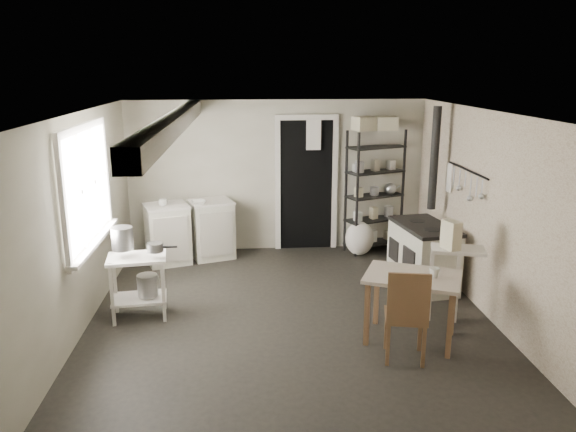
{
  "coord_description": "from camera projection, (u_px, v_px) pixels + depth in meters",
  "views": [
    {
      "loc": [
        -0.48,
        -5.93,
        2.75
      ],
      "look_at": [
        0.0,
        0.3,
        1.1
      ],
      "focal_mm": 35.0,
      "sensor_mm": 36.0,
      "label": 1
    }
  ],
  "objects": [
    {
      "name": "ceiling_beam",
      "position": [
        175.0,
        123.0,
        5.8
      ],
      "size": [
        0.18,
        5.0,
        0.18
      ],
      "primitive_type": null,
      "color": "silver",
      "rests_on": "ceiling"
    },
    {
      "name": "counter_cup",
      "position": [
        163.0,
        198.0,
        7.91
      ],
      "size": [
        0.12,
        0.12,
        0.1
      ],
      "primitive_type": "imported",
      "rotation": [
        0.0,
        0.0,
        -0.01
      ],
      "color": "white",
      "rests_on": "base_cabinets"
    },
    {
      "name": "stovepipe",
      "position": [
        434.0,
        159.0,
        7.42
      ],
      "size": [
        0.13,
        0.13,
        1.35
      ],
      "primitive_type": null,
      "rotation": [
        0.0,
        0.0,
        -0.25
      ],
      "color": "black",
      "rests_on": "stove"
    },
    {
      "name": "chair",
      "position": [
        406.0,
        312.0,
        5.38
      ],
      "size": [
        0.46,
        0.48,
        0.95
      ],
      "primitive_type": null,
      "rotation": [
        0.0,
        0.0,
        -0.2
      ],
      "color": "brown",
      "rests_on": "ground"
    },
    {
      "name": "storage_box_a",
      "position": [
        364.0,
        120.0,
        8.2
      ],
      "size": [
        0.36,
        0.34,
        0.2
      ],
      "primitive_type": "cube",
      "rotation": [
        0.0,
        0.0,
        0.34
      ],
      "color": "beige",
      "rests_on": "shelf_rack"
    },
    {
      "name": "flour_sack",
      "position": [
        359.0,
        240.0,
        8.47
      ],
      "size": [
        0.54,
        0.51,
        0.52
      ],
      "primitive_type": "ellipsoid",
      "rotation": [
        0.0,
        0.0,
        0.39
      ],
      "color": "white",
      "rests_on": "ground"
    },
    {
      "name": "wall_left",
      "position": [
        80.0,
        223.0,
        5.99
      ],
      "size": [
        0.02,
        5.0,
        2.3
      ],
      "primitive_type": "cube",
      "color": "#B4AE99",
      "rests_on": "ground"
    },
    {
      "name": "stove",
      "position": [
        423.0,
        253.0,
        7.22
      ],
      "size": [
        0.72,
        1.12,
        0.82
      ],
      "primitive_type": null,
      "rotation": [
        0.0,
        0.0,
        0.15
      ],
      "color": "beige",
      "rests_on": "ground"
    },
    {
      "name": "wallpaper_panel",
      "position": [
        488.0,
        215.0,
        6.32
      ],
      "size": [
        0.01,
        5.0,
        2.3
      ],
      "primitive_type": null,
      "color": "beige",
      "rests_on": "wall_right"
    },
    {
      "name": "shelf_jar",
      "position": [
        356.0,
        164.0,
        8.37
      ],
      "size": [
        0.09,
        0.1,
        0.18
      ],
      "primitive_type": "imported",
      "rotation": [
        0.0,
        0.0,
        0.22
      ],
      "color": "white",
      "rests_on": "shelf_rack"
    },
    {
      "name": "base_cabinets",
      "position": [
        190.0,
        229.0,
        8.22
      ],
      "size": [
        1.42,
        0.95,
        0.86
      ],
      "primitive_type": null,
      "rotation": [
        0.0,
        0.0,
        0.32
      ],
      "color": "beige",
      "rests_on": "ground"
    },
    {
      "name": "wall_right",
      "position": [
        489.0,
        215.0,
        6.32
      ],
      "size": [
        0.02,
        5.0,
        2.3
      ],
      "primitive_type": "cube",
      "color": "#B4AE99",
      "rests_on": "ground"
    },
    {
      "name": "storage_box_b",
      "position": [
        386.0,
        121.0,
        8.27
      ],
      "size": [
        0.31,
        0.29,
        0.2
      ],
      "primitive_type": "cube",
      "rotation": [
        0.0,
        0.0,
        -0.01
      ],
      "color": "beige",
      "rests_on": "shelf_rack"
    },
    {
      "name": "mixing_bowl",
      "position": [
        199.0,
        198.0,
        8.02
      ],
      "size": [
        0.32,
        0.32,
        0.07
      ],
      "primitive_type": "imported",
      "rotation": [
        0.0,
        0.0,
        0.19
      ],
      "color": "white",
      "rests_on": "base_cabinets"
    },
    {
      "name": "bucket",
      "position": [
        148.0,
        285.0,
        6.31
      ],
      "size": [
        0.28,
        0.28,
        0.25
      ],
      "primitive_type": "cylinder",
      "rotation": [
        0.0,
        0.0,
        -0.28
      ],
      "color": "#B8B8BA",
      "rests_on": "prep_table"
    },
    {
      "name": "utensil_rail",
      "position": [
        466.0,
        170.0,
        6.8
      ],
      "size": [
        0.06,
        1.2,
        0.44
      ],
      "primitive_type": null,
      "color": "#B8B8BA",
      "rests_on": "wall_right"
    },
    {
      "name": "floor_crock",
      "position": [
        415.0,
        307.0,
        6.48
      ],
      "size": [
        0.15,
        0.15,
        0.15
      ],
      "primitive_type": "cylinder",
      "rotation": [
        0.0,
        0.0,
        -0.39
      ],
      "color": "white",
      "rests_on": "ground"
    },
    {
      "name": "work_table",
      "position": [
        411.0,
        306.0,
        5.78
      ],
      "size": [
        1.13,
        0.98,
        0.72
      ],
      "primitive_type": null,
      "rotation": [
        0.0,
        0.0,
        -0.41
      ],
      "color": "beige",
      "rests_on": "ground"
    },
    {
      "name": "prep_table",
      "position": [
        138.0,
        284.0,
        6.31
      ],
      "size": [
        0.69,
        0.53,
        0.73
      ],
      "primitive_type": null,
      "rotation": [
        0.0,
        0.0,
        0.13
      ],
      "color": "silver",
      "rests_on": "ground"
    },
    {
      "name": "side_ledge",
      "position": [
        455.0,
        286.0,
        6.17
      ],
      "size": [
        0.63,
        0.44,
        0.87
      ],
      "primitive_type": null,
      "rotation": [
        0.0,
        0.0,
        -0.27
      ],
      "color": "silver",
      "rests_on": "ground"
    },
    {
      "name": "stockpot",
      "position": [
        122.0,
        238.0,
        6.15
      ],
      "size": [
        0.28,
        0.28,
        0.25
      ],
      "primitive_type": "cylinder",
      "rotation": [
        0.0,
        0.0,
        -0.2
      ],
      "color": "#B8B8BA",
      "rests_on": "prep_table"
    },
    {
      "name": "floor",
      "position": [
        290.0,
        315.0,
        6.45
      ],
      "size": [
        5.0,
        5.0,
        0.0
      ],
      "primitive_type": "plane",
      "color": "black",
      "rests_on": "ground"
    },
    {
      "name": "window",
      "position": [
        85.0,
        187.0,
        6.09
      ],
      "size": [
        0.12,
        1.76,
        1.28
      ],
      "primitive_type": null,
      "color": "silver",
      "rests_on": "wall_left"
    },
    {
      "name": "ceiling",
      "position": [
        290.0,
        112.0,
        5.86
      ],
      "size": [
        5.0,
        5.0,
        0.0
      ],
      "primitive_type": "plane",
      "rotation": [
        3.14,
        0.0,
        0.0
      ],
      "color": "silver",
      "rests_on": "wall_back"
    },
    {
      "name": "oats_box",
      "position": [
        451.0,
        236.0,
        5.99
      ],
      "size": [
        0.18,
        0.23,
        0.31
      ],
      "primitive_type": "cube",
      "rotation": [
        0.0,
        0.0,
        0.31
      ],
      "color": "beige",
      "rests_on": "side_ledge"
    },
    {
      "name": "wall_front",
      "position": [
        320.0,
        315.0,
        3.75
      ],
      "size": [
        4.5,
        0.02,
        2.3
      ],
      "primitive_type": "cube",
      "color": "#B4AE99",
      "rests_on": "ground"
    },
    {
      "name": "doorway",
      "position": [
        306.0,
        186.0,
        8.61
      ],
      "size": [
        0.96,
        0.1,
        2.08
      ],
      "primitive_type": null,
      "color": "silver",
      "rests_on": "ground"
    },
    {
      "name": "table_cup",
      "position": [
        435.0,
        268.0,
        5.61
      ],
      "size": [
        0.14,
        0.14,
        0.1
      ],
      "primitive_type": "imported",
      "rotation": [
        0.0,
        0.0,
        0.36
      ],
      "color": "white",
      "rests_on": "work_table"
    },
    {
      "name": "shelf_rack",
      "position": [
        375.0,
        190.0,
        8.54
      ],
      "size": [
        0.95,
        0.66,
        1.86
      ],
      "primitive_type": null,
      "rotation": [
        0.0,
        0.0,
        0.4
      ],
      "color": "black",
      "rests_on": "ground"
    },
    {
      "name": "saucepan",
      "position": [
        155.0,
        247.0,
        6.14
      ],
      "size": [
        0.22,
        0.22,
        0.1
      ],
      "primitive_type": "cylinder",
      "rotation": [
        0.0,
        0.0,
        0.31
      ],
      "color": "#B8B8BA",
      "rests_on": "prep_table"
    },
    {
      "name": "wall_back",
      "position": [
        277.0,
        176.0,
        8.57
      ],
      "size": [
        4.5,
        0.02,
        2.3
      ],
      "primitive_type": "cube",
      "color": "#B4AE99",
      "rests_on": "ground"
    }
  ]
}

